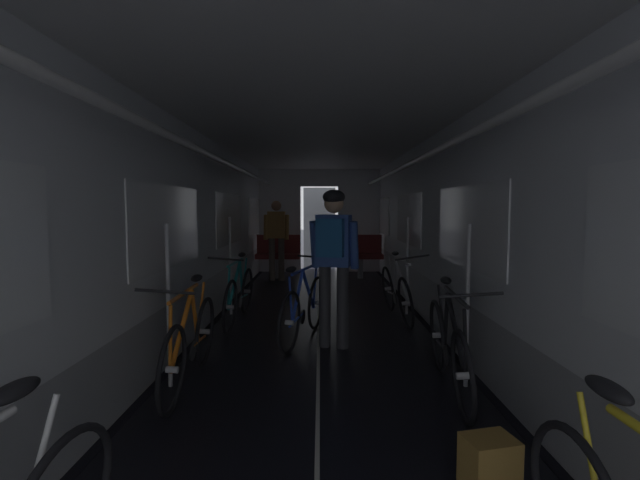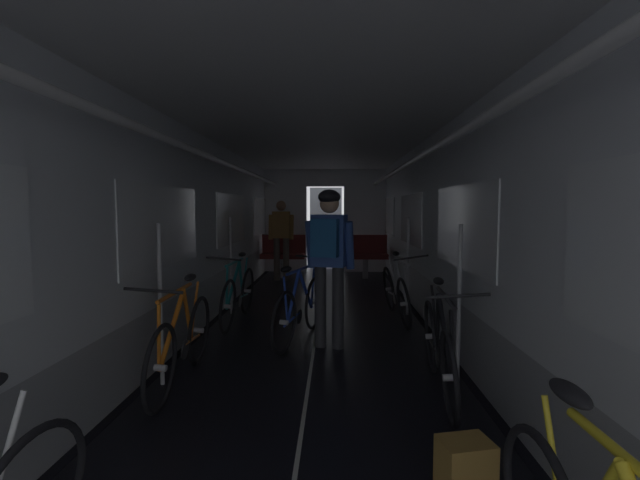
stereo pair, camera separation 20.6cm
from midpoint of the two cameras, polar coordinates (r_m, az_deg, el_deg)
The scene contains 11 objects.
train_car_shell at distance 5.22m, azimuth -1.18°, elevation 5.96°, with size 3.14×12.34×2.57m.
bench_seat_far_left at distance 9.79m, azimuth -5.86°, elevation -1.55°, with size 0.98×0.51×0.95m.
bench_seat_far_right at distance 9.77m, azimuth 4.71°, elevation -1.55°, with size 0.98×0.51×0.95m.
bicycle_orange at distance 4.08m, azimuth -17.60°, elevation -12.40°, with size 0.44×1.69×0.95m.
bicycle_teal at distance 6.04m, azimuth -11.19°, elevation -6.91°, with size 0.44×1.69×0.95m.
bicycle_black at distance 3.90m, azimuth 14.87°, elevation -13.12°, with size 0.44×1.69×0.95m.
bicycle_silver at distance 6.22m, azimuth 9.01°, elevation -6.58°, with size 0.45×1.69×0.96m.
person_cyclist_aisle at distance 4.79m, azimuth 0.63°, elevation -1.37°, with size 0.56×0.46×1.73m.
bicycle_blue_in_aisle at distance 5.18m, azimuth -3.11°, elevation -8.68°, with size 0.58×1.64×0.94m.
person_standing_near_bench at distance 9.38m, azimuth -6.10°, elevation 0.70°, with size 0.53×0.23×1.69m.
backpack_on_floor at distance 2.71m, azimuth 18.81°, elevation -26.17°, with size 0.26×0.20×0.34m, color olive.
Camera 1 is at (0.02, -1.62, 1.53)m, focal length 24.90 mm.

